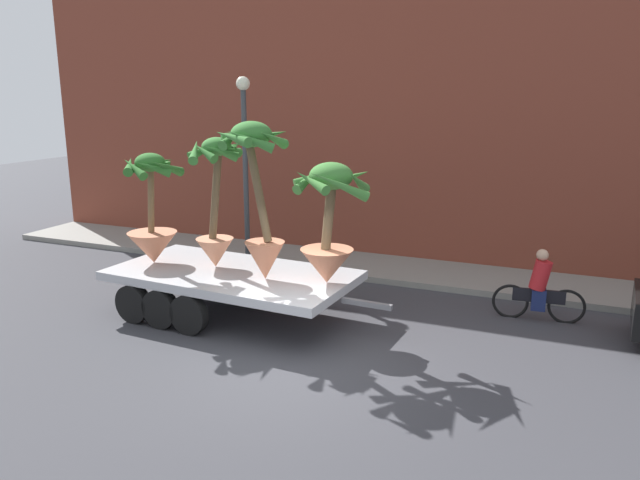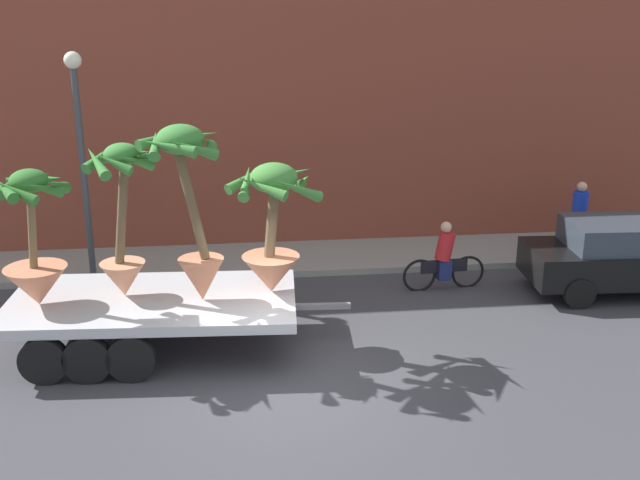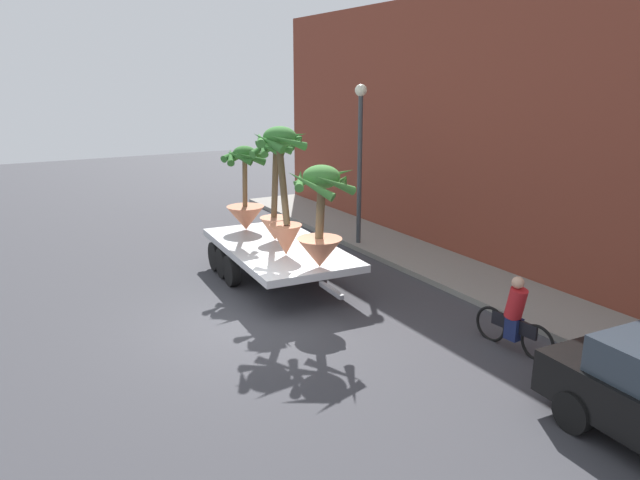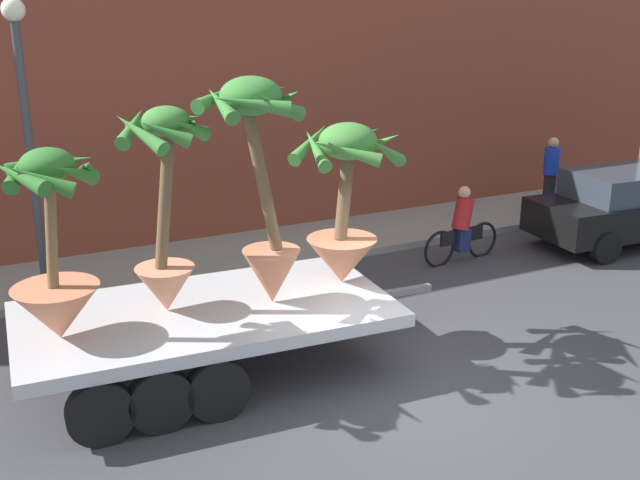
# 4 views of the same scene
# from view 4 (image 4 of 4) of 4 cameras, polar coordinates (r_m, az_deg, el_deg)

# --- Properties ---
(ground_plane) EXTENTS (60.00, 60.00, 0.00)m
(ground_plane) POSITION_cam_4_polar(r_m,az_deg,el_deg) (10.47, 6.98, -11.13)
(ground_plane) COLOR #38383D
(sidewalk) EXTENTS (24.00, 2.20, 0.15)m
(sidewalk) POSITION_cam_4_polar(r_m,az_deg,el_deg) (15.44, -5.43, -0.92)
(sidewalk) COLOR gray
(sidewalk) RESTS_ON ground
(building_facade) EXTENTS (24.00, 1.20, 7.49)m
(building_facade) POSITION_cam_4_polar(r_m,az_deg,el_deg) (16.25, -8.04, 13.22)
(building_facade) COLOR brown
(building_facade) RESTS_ON ground
(flatbed_trailer) EXTENTS (6.10, 2.87, 0.98)m
(flatbed_trailer) POSITION_cam_4_polar(r_m,az_deg,el_deg) (10.59, -9.62, -6.29)
(flatbed_trailer) COLOR #B7BABF
(flatbed_trailer) RESTS_ON ground
(potted_palm_rear) EXTENTS (1.27, 1.30, 2.73)m
(potted_palm_rear) POSITION_cam_4_polar(r_m,az_deg,el_deg) (10.13, -11.44, 2.00)
(potted_palm_rear) COLOR tan
(potted_palm_rear) RESTS_ON flatbed_trailer
(potted_palm_middle) EXTENTS (1.73, 1.77, 2.35)m
(potted_palm_middle) POSITION_cam_4_polar(r_m,az_deg,el_deg) (11.01, 1.84, 2.43)
(potted_palm_middle) COLOR #C17251
(potted_palm_middle) RESTS_ON flatbed_trailer
(potted_palm_front) EXTENTS (1.27, 1.25, 2.38)m
(potted_palm_front) POSITION_cam_4_polar(r_m,az_deg,el_deg) (9.77, -19.08, -1.85)
(potted_palm_front) COLOR #C17251
(potted_palm_front) RESTS_ON flatbed_trailer
(potted_palm_extra) EXTENTS (1.42, 1.47, 3.09)m
(potted_palm_extra) POSITION_cam_4_polar(r_m,az_deg,el_deg) (10.08, -4.39, 4.03)
(potted_palm_extra) COLOR #C17251
(potted_palm_extra) RESTS_ON flatbed_trailer
(cyclist) EXTENTS (1.84, 0.38, 1.54)m
(cyclist) POSITION_cam_4_polar(r_m,az_deg,el_deg) (15.16, 10.51, 0.86)
(cyclist) COLOR black
(cyclist) RESTS_ON ground
(parked_car) EXTENTS (4.65, 2.00, 1.58)m
(parked_car) POSITION_cam_4_polar(r_m,az_deg,el_deg) (17.26, 22.29, 2.46)
(parked_car) COLOR black
(parked_car) RESTS_ON ground
(pedestrian_near_gate) EXTENTS (0.36, 0.36, 1.71)m
(pedestrian_near_gate) POSITION_cam_4_polar(r_m,az_deg,el_deg) (18.68, 16.76, 4.85)
(pedestrian_near_gate) COLOR black
(pedestrian_near_gate) RESTS_ON sidewalk
(street_lamp) EXTENTS (0.36, 0.36, 4.83)m
(street_lamp) POSITION_cam_4_polar(r_m,az_deg,el_deg) (13.05, -21.03, 8.74)
(street_lamp) COLOR #383D42
(street_lamp) RESTS_ON sidewalk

